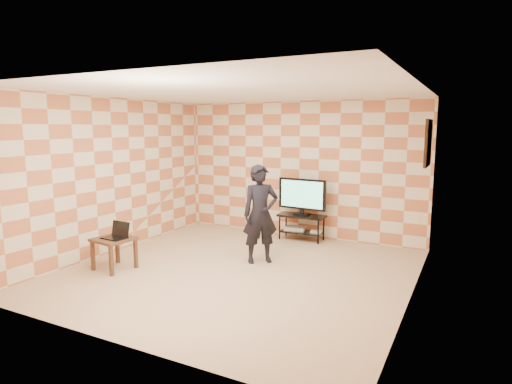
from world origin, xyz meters
TOP-DOWN VIEW (x-y plane):
  - floor at (0.00, 0.00)m, footprint 5.00×5.00m
  - wall_back at (0.00, 2.50)m, footprint 5.00×0.02m
  - wall_front at (0.00, -2.50)m, footprint 5.00×0.02m
  - wall_left at (-2.50, 0.00)m, footprint 0.02×5.00m
  - wall_right at (2.50, 0.00)m, footprint 0.02×5.00m
  - ceiling at (0.00, 0.00)m, footprint 5.00×5.00m
  - wall_art at (2.47, 1.55)m, footprint 0.04×0.72m
  - tv_stand at (0.19, 2.18)m, footprint 0.90×0.41m
  - tv at (0.19, 2.18)m, footprint 0.98×0.21m
  - dvd_player at (0.04, 2.22)m, footprint 0.43×0.33m
  - game_console at (0.48, 2.20)m, footprint 0.21×0.16m
  - side_table at (-1.76, -0.79)m, footprint 0.61×0.61m
  - laptop at (-1.72, -0.76)m, footprint 0.38×0.31m
  - person at (0.09, 0.58)m, footprint 0.69×0.67m

SIDE VIEW (x-z plane):
  - floor at x=0.00m, z-range 0.00..0.00m
  - game_console at x=0.48m, z-range 0.17..0.22m
  - dvd_player at x=0.04m, z-range 0.17..0.24m
  - tv_stand at x=0.19m, z-range 0.11..0.61m
  - side_table at x=-1.76m, z-range 0.16..0.66m
  - laptop at x=-1.72m, z-range 0.43..0.67m
  - person at x=0.09m, z-range 0.00..1.60m
  - tv at x=0.19m, z-range 0.54..1.25m
  - wall_back at x=0.00m, z-range 0.00..2.70m
  - wall_front at x=0.00m, z-range 0.00..2.70m
  - wall_left at x=-2.50m, z-range 0.00..2.70m
  - wall_right at x=2.50m, z-range 0.00..2.70m
  - wall_art at x=2.47m, z-range 1.59..2.31m
  - ceiling at x=0.00m, z-range 2.69..2.71m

